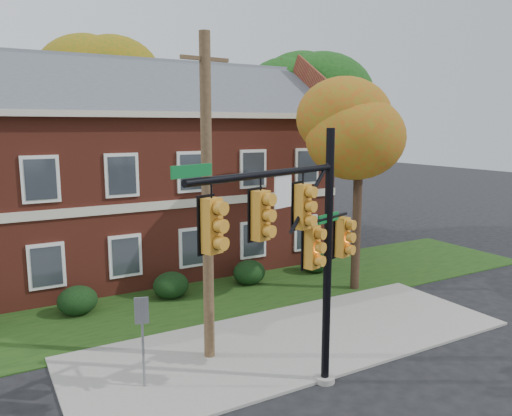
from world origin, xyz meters
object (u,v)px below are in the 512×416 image
tree_far_rear (113,89)px  tree_right_rear (316,101)px  hedge_left (77,301)px  sign_post (142,327)px  hedge_right (249,272)px  hedge_center (171,285)px  utility_pole (207,201)px  hedge_far_right (316,261)px  apartment_building (129,163)px  tree_near_right (367,126)px  traffic_signal (301,237)px

tree_far_rear → tree_right_rear: bearing=-35.0°
hedge_left → sign_post: bearing=-85.2°
hedge_right → sign_post: sign_post is taller
hedge_left → hedge_right: bearing=0.0°
hedge_center → utility_pole: utility_pole is taller
utility_pole → hedge_far_right: bearing=29.7°
hedge_left → hedge_right: size_ratio=1.00×
hedge_center → utility_pole: bearing=-98.5°
apartment_building → utility_pole: apartment_building is taller
hedge_center → hedge_far_right: (7.00, 0.00, 0.00)m
hedge_left → hedge_far_right: (10.50, 0.00, 0.00)m
hedge_center → utility_pole: (-0.81, -5.42, 4.11)m
hedge_far_right → utility_pole: (-7.81, -5.42, 4.11)m
sign_post → tree_right_rear: bearing=57.2°
tree_near_right → utility_pole: bearing=-162.1°
apartment_building → hedge_right: 7.73m
traffic_signal → tree_near_right: bearing=19.2°
apartment_building → hedge_left: size_ratio=13.43×
hedge_left → traffic_signal: bearing=-67.0°
hedge_far_right → tree_near_right: (0.22, -2.83, 6.14)m
hedge_center → hedge_far_right: same height
apartment_building → hedge_left: bearing=-123.7°
hedge_left → hedge_far_right: bearing=0.0°
hedge_right → hedge_left: bearing=180.0°
hedge_far_right → tree_far_rear: bearing=113.4°
utility_pole → hedge_right: bearing=46.4°
tree_far_rear → traffic_signal: size_ratio=1.74×
hedge_right → hedge_far_right: bearing=0.0°
hedge_center → hedge_right: same height
apartment_building → tree_near_right: (7.22, -8.09, 1.68)m
sign_post → utility_pole: bearing=35.6°
tree_near_right → sign_post: tree_near_right is taller
apartment_building → utility_pole: bearing=-94.3°
hedge_far_right → traffic_signal: traffic_signal is taller
tree_near_right → utility_pole: size_ratio=0.94×
hedge_right → tree_right_rear: 12.50m
hedge_center → traffic_signal: bearing=-89.0°
hedge_far_right → traffic_signal: size_ratio=0.21×
apartment_building → tree_far_rear: tree_far_rear is taller
tree_near_right → utility_pole: 8.68m
hedge_center → hedge_far_right: size_ratio=1.00×
traffic_signal → hedge_center: bearing=71.1°
hedge_center → tree_near_right: bearing=-21.4°
hedge_right → sign_post: (-6.48, -6.18, 1.15)m
hedge_left → traffic_signal: 9.99m
hedge_right → tree_right_rear: bearing=38.0°
utility_pole → apartment_building: bearing=80.6°
hedge_right → tree_right_rear: size_ratio=0.13×
apartment_building → utility_pole: (-0.81, -10.68, -0.35)m
hedge_left → utility_pole: bearing=-63.6°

